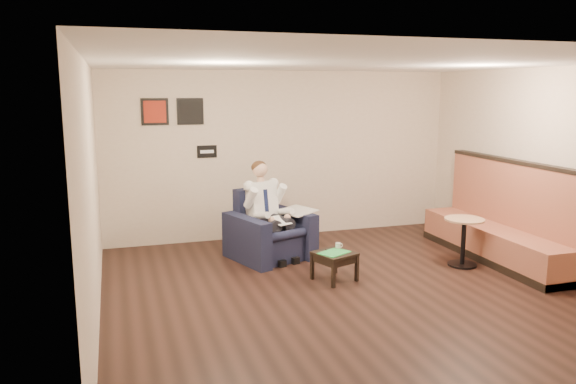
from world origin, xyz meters
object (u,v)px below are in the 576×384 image
object	(u,v)px
smartphone	(330,249)
banquette	(497,211)
coffee_mug	(338,246)
side_table	(334,266)
armchair	(270,225)
seated_man	(275,214)
cafe_table	(463,242)
green_folder	(334,253)

from	to	relation	value
smartphone	banquette	distance (m)	2.67
coffee_mug	banquette	bearing A→B (deg)	0.51
side_table	smartphone	bearing A→B (deg)	93.00
armchair	side_table	xyz separation A→B (m)	(0.54, -1.23, -0.31)
seated_man	side_table	world-z (taller)	seated_man
seated_man	coffee_mug	size ratio (longest dim) A/B	17.08
cafe_table	green_folder	bearing A→B (deg)	-178.31
green_folder	side_table	bearing A→B (deg)	54.04
banquette	cafe_table	distance (m)	0.76
coffee_mug	cafe_table	world-z (taller)	cafe_table
banquette	smartphone	bearing A→B (deg)	-179.37
armchair	cafe_table	xyz separation A→B (m)	(2.53, -1.19, -0.16)
coffee_mug	cafe_table	bearing A→B (deg)	-3.48
armchair	side_table	world-z (taller)	armchair
cafe_table	coffee_mug	bearing A→B (deg)	176.52
armchair	coffee_mug	size ratio (longest dim) A/B	12.88
smartphone	green_folder	bearing A→B (deg)	-103.96
smartphone	cafe_table	size ratio (longest dim) A/B	0.17
smartphone	armchair	bearing A→B (deg)	105.74
banquette	cafe_table	world-z (taller)	banquette
coffee_mug	smartphone	size ratio (longest dim) A/B	0.68
green_folder	cafe_table	bearing A→B (deg)	1.69
armchair	coffee_mug	bearing A→B (deg)	-78.62
side_table	coffee_mug	size ratio (longest dim) A/B	5.79
side_table	banquette	size ratio (longest dim) A/B	0.16
side_table	banquette	distance (m)	2.70
smartphone	cafe_table	world-z (taller)	cafe_table
armchair	side_table	distance (m)	1.38
seated_man	side_table	distance (m)	1.31
side_table	banquette	xyz separation A→B (m)	(2.64, 0.17, 0.54)
green_folder	banquette	distance (m)	2.68
armchair	side_table	bearing A→B (deg)	-85.87
seated_man	banquette	distance (m)	3.27
coffee_mug	side_table	bearing A→B (deg)	-125.96
green_folder	coffee_mug	size ratio (longest dim) A/B	4.74
green_folder	banquette	xyz separation A→B (m)	(2.66, 0.20, 0.34)
banquette	armchair	bearing A→B (deg)	161.61
seated_man	cafe_table	size ratio (longest dim) A/B	1.99
side_table	cafe_table	distance (m)	2.00
seated_man	green_folder	bearing A→B (deg)	-86.67
cafe_table	seated_man	bearing A→B (deg)	156.74
armchair	seated_man	bearing A→B (deg)	-90.00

